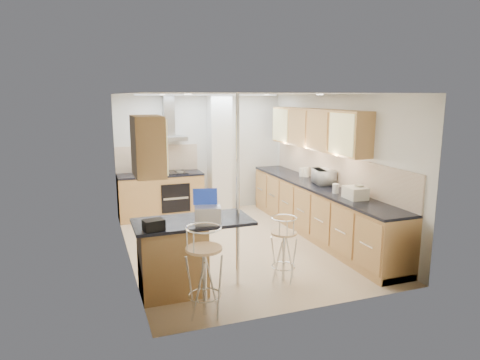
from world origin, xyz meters
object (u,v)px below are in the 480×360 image
object	(u,v)px
microwave	(324,177)
bar_stool_near	(204,271)
bar_stool_end	(284,249)
laptop	(208,215)
bread_bin	(355,193)

from	to	relation	value
microwave	bar_stool_near	bearing A→B (deg)	139.08
microwave	bar_stool_end	distance (m)	2.31
bar_stool_near	bar_stool_end	distance (m)	1.36
microwave	bar_stool_end	world-z (taller)	microwave
laptop	bar_stool_end	bearing A→B (deg)	17.52
bar_stool_near	laptop	bearing A→B (deg)	62.30
microwave	bread_bin	world-z (taller)	microwave
bread_bin	laptop	bearing A→B (deg)	-164.70
bar_stool_near	bar_stool_end	xyz separation A→B (m)	(1.24, 0.54, -0.08)
microwave	bar_stool_end	xyz separation A→B (m)	(-1.54, -1.60, -0.60)
microwave	bread_bin	distance (m)	1.14
laptop	bar_stool_near	bearing A→B (deg)	-98.35
laptop	bar_stool_near	world-z (taller)	laptop
laptop	bread_bin	size ratio (longest dim) A/B	0.90
laptop	bar_stool_end	distance (m)	1.23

